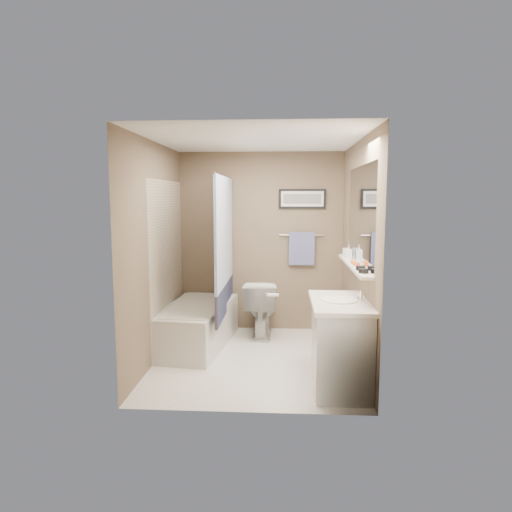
# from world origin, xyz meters

# --- Properties ---
(ground) EXTENTS (2.50, 2.50, 0.00)m
(ground) POSITION_xyz_m (0.00, 0.00, 0.00)
(ground) COLOR silver
(ground) RESTS_ON ground
(ceiling) EXTENTS (2.20, 2.50, 0.04)m
(ceiling) POSITION_xyz_m (0.00, 0.00, 2.38)
(ceiling) COLOR white
(ceiling) RESTS_ON wall_back
(wall_back) EXTENTS (2.20, 0.04, 2.40)m
(wall_back) POSITION_xyz_m (0.00, 1.23, 1.20)
(wall_back) COLOR brown
(wall_back) RESTS_ON ground
(wall_front) EXTENTS (2.20, 0.04, 2.40)m
(wall_front) POSITION_xyz_m (0.00, -1.23, 1.20)
(wall_front) COLOR brown
(wall_front) RESTS_ON ground
(wall_left) EXTENTS (0.04, 2.50, 2.40)m
(wall_left) POSITION_xyz_m (-1.08, 0.00, 1.20)
(wall_left) COLOR brown
(wall_left) RESTS_ON ground
(wall_right) EXTENTS (0.04, 2.50, 2.40)m
(wall_right) POSITION_xyz_m (1.08, 0.00, 1.20)
(wall_right) COLOR brown
(wall_right) RESTS_ON ground
(tile_surround) EXTENTS (0.02, 1.55, 2.00)m
(tile_surround) POSITION_xyz_m (-1.09, 0.50, 1.00)
(tile_surround) COLOR beige
(tile_surround) RESTS_ON wall_left
(curtain_rod) EXTENTS (0.02, 1.55, 0.02)m
(curtain_rod) POSITION_xyz_m (-0.40, 0.50, 2.05)
(curtain_rod) COLOR silver
(curtain_rod) RESTS_ON wall_left
(curtain_upper) EXTENTS (0.03, 1.45, 1.28)m
(curtain_upper) POSITION_xyz_m (-0.40, 0.50, 1.40)
(curtain_upper) COLOR silver
(curtain_upper) RESTS_ON curtain_rod
(curtain_lower) EXTENTS (0.03, 1.45, 0.36)m
(curtain_lower) POSITION_xyz_m (-0.40, 0.50, 0.58)
(curtain_lower) COLOR #272A49
(curtain_lower) RESTS_ON curtain_rod
(mirror) EXTENTS (0.02, 1.60, 1.00)m
(mirror) POSITION_xyz_m (1.09, -0.15, 1.62)
(mirror) COLOR silver
(mirror) RESTS_ON wall_right
(shelf) EXTENTS (0.12, 1.60, 0.03)m
(shelf) POSITION_xyz_m (1.04, -0.15, 1.10)
(shelf) COLOR silver
(shelf) RESTS_ON wall_right
(towel_bar) EXTENTS (0.60, 0.02, 0.02)m
(towel_bar) POSITION_xyz_m (0.55, 1.22, 1.30)
(towel_bar) COLOR silver
(towel_bar) RESTS_ON wall_back
(towel) EXTENTS (0.34, 0.05, 0.44)m
(towel) POSITION_xyz_m (0.55, 1.20, 1.12)
(towel) COLOR #8389BF
(towel) RESTS_ON towel_bar
(art_frame) EXTENTS (0.62, 0.02, 0.26)m
(art_frame) POSITION_xyz_m (0.55, 1.23, 1.78)
(art_frame) COLOR black
(art_frame) RESTS_ON wall_back
(art_mat) EXTENTS (0.56, 0.00, 0.20)m
(art_mat) POSITION_xyz_m (0.55, 1.22, 1.78)
(art_mat) COLOR white
(art_mat) RESTS_ON art_frame
(art_image) EXTENTS (0.50, 0.00, 0.13)m
(art_image) POSITION_xyz_m (0.55, 1.22, 1.78)
(art_image) COLOR #595959
(art_image) RESTS_ON art_mat
(door) EXTENTS (0.80, 0.02, 2.00)m
(door) POSITION_xyz_m (0.55, -1.24, 1.00)
(door) COLOR silver
(door) RESTS_ON wall_front
(door_handle) EXTENTS (0.10, 0.02, 0.02)m
(door_handle) POSITION_xyz_m (0.22, -1.19, 1.00)
(door_handle) COLOR silver
(door_handle) RESTS_ON door
(bathtub) EXTENTS (0.88, 1.58, 0.50)m
(bathtub) POSITION_xyz_m (-0.75, 0.46, 0.25)
(bathtub) COLOR silver
(bathtub) RESTS_ON ground
(tub_rim) EXTENTS (0.56, 1.36, 0.02)m
(tub_rim) POSITION_xyz_m (-0.75, 0.46, 0.50)
(tub_rim) COLOR beige
(tub_rim) RESTS_ON bathtub
(toilet) EXTENTS (0.43, 0.74, 0.74)m
(toilet) POSITION_xyz_m (0.02, 0.92, 0.37)
(toilet) COLOR silver
(toilet) RESTS_ON ground
(vanity) EXTENTS (0.51, 0.91, 0.80)m
(vanity) POSITION_xyz_m (0.85, -0.67, 0.40)
(vanity) COLOR silver
(vanity) RESTS_ON ground
(countertop) EXTENTS (0.54, 0.96, 0.04)m
(countertop) POSITION_xyz_m (0.84, -0.67, 0.82)
(countertop) COLOR silver
(countertop) RESTS_ON vanity
(sink_basin) EXTENTS (0.34, 0.34, 0.01)m
(sink_basin) POSITION_xyz_m (0.83, -0.67, 0.85)
(sink_basin) COLOR white
(sink_basin) RESTS_ON countertop
(faucet_spout) EXTENTS (0.02, 0.02, 0.10)m
(faucet_spout) POSITION_xyz_m (1.03, -0.67, 0.89)
(faucet_spout) COLOR white
(faucet_spout) RESTS_ON countertop
(faucet_knob) EXTENTS (0.05, 0.05, 0.05)m
(faucet_knob) POSITION_xyz_m (1.03, -0.57, 0.87)
(faucet_knob) COLOR silver
(faucet_knob) RESTS_ON countertop
(candle_bowl_near) EXTENTS (0.09, 0.09, 0.04)m
(candle_bowl_near) POSITION_xyz_m (1.04, -0.73, 1.14)
(candle_bowl_near) COLOR black
(candle_bowl_near) RESTS_ON shelf
(candle_bowl_far) EXTENTS (0.09, 0.09, 0.04)m
(candle_bowl_far) POSITION_xyz_m (1.04, -0.57, 1.14)
(candle_bowl_far) COLOR black
(candle_bowl_far) RESTS_ON shelf
(hair_brush_front) EXTENTS (0.07, 0.22, 0.04)m
(hair_brush_front) POSITION_xyz_m (1.04, -0.25, 1.14)
(hair_brush_front) COLOR #C7551C
(hair_brush_front) RESTS_ON shelf
(pink_comb) EXTENTS (0.05, 0.16, 0.01)m
(pink_comb) POSITION_xyz_m (1.04, 0.01, 1.12)
(pink_comb) COLOR #CD7D9C
(pink_comb) RESTS_ON shelf
(glass_jar) EXTENTS (0.08, 0.08, 0.10)m
(glass_jar) POSITION_xyz_m (1.04, 0.44, 1.17)
(glass_jar) COLOR silver
(glass_jar) RESTS_ON shelf
(soap_bottle) EXTENTS (0.07, 0.08, 0.16)m
(soap_bottle) POSITION_xyz_m (1.04, 0.23, 1.19)
(soap_bottle) COLOR #999999
(soap_bottle) RESTS_ON shelf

